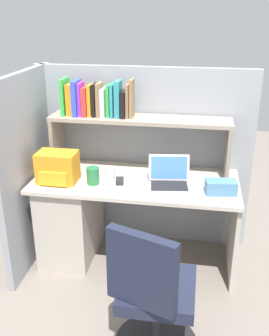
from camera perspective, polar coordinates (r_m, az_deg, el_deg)
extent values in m
plane|color=slate|center=(3.44, 0.14, -12.88)|extent=(8.00, 8.00, 0.00)
cube|color=beige|center=(3.08, 0.16, -1.97)|extent=(1.60, 0.70, 0.03)
cube|color=#B6AD9F|center=(3.38, -9.16, -6.95)|extent=(0.40, 0.64, 0.70)
cube|color=#B6AD9F|center=(3.23, 14.07, -8.78)|extent=(0.03, 0.64, 0.70)
cube|color=gray|center=(3.41, 1.22, 1.55)|extent=(1.84, 0.05, 1.55)
cube|color=gray|center=(3.26, -14.90, -0.26)|extent=(0.05, 1.06, 1.55)
cube|color=gray|center=(3.36, -11.14, 3.79)|extent=(0.03, 0.28, 0.42)
cube|color=gray|center=(3.16, 13.41, 2.39)|extent=(0.03, 0.28, 0.42)
cube|color=gray|center=(3.12, 0.78, 7.09)|extent=(1.44, 0.28, 0.03)
cube|color=green|center=(3.23, -10.06, 10.18)|extent=(0.03, 0.18, 0.29)
cube|color=orange|center=(3.22, -9.42, 9.84)|extent=(0.02, 0.15, 0.25)
cube|color=orange|center=(3.21, -9.03, 9.80)|extent=(0.02, 0.14, 0.25)
cube|color=blue|center=(3.19, -8.42, 10.04)|extent=(0.04, 0.18, 0.28)
cube|color=purple|center=(3.18, -7.78, 9.90)|extent=(0.03, 0.13, 0.26)
cube|color=red|center=(3.18, -7.06, 9.62)|extent=(0.04, 0.16, 0.23)
cube|color=orange|center=(3.17, -6.38, 9.78)|extent=(0.03, 0.14, 0.25)
cube|color=black|center=(3.15, -5.77, 9.82)|extent=(0.03, 0.13, 0.25)
cube|color=olive|center=(3.15, -5.09, 9.89)|extent=(0.03, 0.14, 0.26)
cube|color=white|center=(3.13, -4.41, 9.51)|extent=(0.03, 0.18, 0.22)
cube|color=green|center=(3.13, -3.73, 9.77)|extent=(0.02, 0.13, 0.25)
cube|color=teal|center=(3.12, -3.13, 9.79)|extent=(0.02, 0.16, 0.26)
cube|color=teal|center=(3.10, -2.40, 9.97)|extent=(0.04, 0.13, 0.28)
cube|color=black|center=(3.10, -1.59, 9.26)|extent=(0.04, 0.14, 0.21)
cube|color=olive|center=(3.10, -0.93, 9.74)|extent=(0.02, 0.13, 0.26)
cube|color=olive|center=(3.09, -0.39, 10.07)|extent=(0.02, 0.13, 0.29)
cube|color=#B7BABF|center=(2.95, 5.06, -2.74)|extent=(0.34, 0.26, 0.02)
cube|color=black|center=(2.93, 5.07, -2.62)|extent=(0.29, 0.21, 0.00)
cube|color=#B7BABF|center=(3.01, 5.03, 0.10)|extent=(0.32, 0.12, 0.19)
cube|color=#3F72CC|center=(3.00, 5.04, 0.05)|extent=(0.28, 0.09, 0.16)
cube|color=orange|center=(3.07, -11.11, 0.16)|extent=(0.30, 0.20, 0.24)
cube|color=#FFA123|center=(3.00, -11.73, -1.53)|extent=(0.22, 0.04, 0.11)
cube|color=#262628|center=(3.02, -2.17, -1.89)|extent=(0.08, 0.11, 0.03)
cylinder|color=white|center=(3.07, -3.60, -0.85)|extent=(0.08, 0.08, 0.10)
cube|color=teal|center=(2.91, 12.43, -2.72)|extent=(0.23, 0.15, 0.10)
cylinder|color=#26723F|center=(3.00, -6.05, -1.13)|extent=(0.10, 0.10, 0.13)
cylinder|color=#262628|center=(2.55, 3.25, -20.70)|extent=(0.05, 0.05, 0.41)
cube|color=#1E2338|center=(2.42, 3.36, -17.15)|extent=(0.44, 0.44, 0.08)
cube|color=#1E2338|center=(2.12, 1.02, -14.74)|extent=(0.40, 0.19, 0.44)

